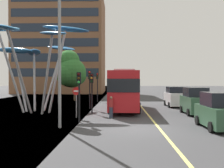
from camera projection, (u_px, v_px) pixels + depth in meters
name	position (u px, v px, depth m)	size (l,w,h in m)	color
ground	(125.00, 130.00, 15.25)	(120.00, 240.00, 0.10)	#38383A
red_bus	(125.00, 88.00, 24.85)	(3.05, 10.21, 3.83)	red
leaf_sculpture	(36.00, 45.00, 23.28)	(9.82, 10.96, 7.77)	#9EA0A5
traffic_light_kerb_near	(79.00, 86.00, 17.56)	(0.28, 0.42, 3.36)	black
traffic_light_kerb_far	(92.00, 84.00, 22.26)	(0.28, 0.42, 3.41)	black
traffic_light_island_mid	(90.00, 81.00, 25.56)	(0.28, 0.42, 3.74)	black
traffic_light_opposite	(97.00, 81.00, 34.08)	(0.28, 0.42, 3.79)	black
car_parked_near	(220.00, 112.00, 15.29)	(2.07, 3.96, 2.12)	#2D5138
car_parked_mid	(195.00, 102.00, 21.77)	(1.94, 3.81, 2.24)	#2D5138
car_parked_far	(176.00, 97.00, 28.20)	(2.07, 4.02, 2.14)	silver
street_lamp	(66.00, 34.00, 15.51)	(1.80, 0.44, 8.83)	gray
tree_pavement_near	(71.00, 71.00, 35.88)	(4.02, 4.89, 6.99)	brown
pedestrian	(111.00, 107.00, 19.67)	(0.34, 0.34, 1.62)	#2D3342
no_entry_sign	(76.00, 97.00, 19.79)	(0.60, 0.12, 2.31)	gray
backdrop_building	(62.00, 46.00, 60.45)	(19.16, 13.67, 21.49)	brown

